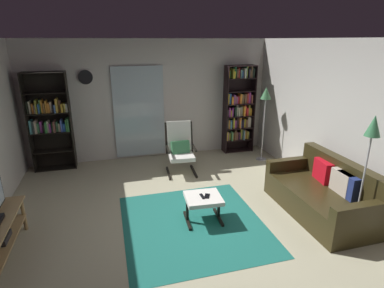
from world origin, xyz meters
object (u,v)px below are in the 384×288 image
Objects in this scene: leather_sofa at (324,195)px; floor_lamp_by_sofa at (371,140)px; bookshelf_near_tv at (50,120)px; bookshelf_near_sofa at (238,109)px; cell_phone at (207,196)px; tv_remote at (202,196)px; wall_clock at (85,77)px; lounge_armchair at (180,147)px; floor_lamp_by_shelf at (266,100)px; ottoman at (203,201)px.

leather_sofa is 1.04× the size of floor_lamp_by_sofa.
bookshelf_near_sofa reaches higher than bookshelf_near_tv.
cell_phone is (-1.81, 0.26, 0.10)m from leather_sofa.
leather_sofa is 12.65× the size of cell_phone.
tv_remote is 0.50× the size of wall_clock.
floor_lamp_by_sofa reaches higher than cell_phone.
lounge_armchair is 0.63× the size of floor_lamp_by_shelf.
lounge_armchair is (-1.61, -0.86, -0.50)m from bookshelf_near_sofa.
floor_lamp_by_sofa reaches higher than tv_remote.
lounge_armchair is 3.41m from floor_lamp_by_sofa.
bookshelf_near_sofa is at bearing 92.89° from leather_sofa.
leather_sofa is 12.30× the size of tv_remote.
leather_sofa is at bearing -9.84° from tv_remote.
bookshelf_near_tv is 0.98× the size of bookshelf_near_sofa.
bookshelf_near_sofa is 3.27m from cell_phone.
lounge_armchair is 7.10× the size of tv_remote.
ottoman is at bearing 19.74° from tv_remote.
bookshelf_near_sofa is at bearing -2.53° from wall_clock.
bookshelf_near_tv is at bearing 131.13° from ottoman.
bookshelf_near_tv reaches higher than cell_phone.
cell_phone is (2.44, -2.75, -0.64)m from bookshelf_near_tv.
bookshelf_near_sofa is at bearing 112.83° from floor_lamp_by_shelf.
floor_lamp_by_shelf reaches higher than lounge_armchair.
floor_lamp_by_shelf is at bearing 4.55° from lounge_armchair.
bookshelf_near_tv is at bearing 160.81° from lounge_armchair.
wall_clock is (-3.34, 0.15, 0.82)m from bookshelf_near_sofa.
tv_remote reaches higher than ottoman.
tv_remote is 0.09× the size of floor_lamp_by_shelf.
floor_lamp_by_sofa is (1.94, -0.88, 0.97)m from tv_remote.
cell_phone is 3.64m from wall_clock.
wall_clock is (-3.54, 3.76, 0.48)m from floor_lamp_by_sofa.
bookshelf_near_tv is at bearing 157.00° from cell_phone.
ottoman is at bearing -92.93° from lounge_armchair.
ottoman is at bearing -166.86° from cell_phone.
tv_remote is at bearing -134.96° from floor_lamp_by_shelf.
cell_phone is 0.08× the size of floor_lamp_by_sofa.
ottoman is (-1.86, 0.28, 0.02)m from leather_sofa.
floor_lamp_by_shelf is at bearing 86.33° from leather_sofa.
lounge_armchair is 1.89m from cell_phone.
bookshelf_near_tv reaches higher than ottoman.
leather_sofa is 1.73× the size of lounge_armchair.
ottoman is at bearing -48.87° from bookshelf_near_tv.
wall_clock is (-1.63, 2.88, 1.52)m from ottoman.
bookshelf_near_tv is at bearing 170.79° from floor_lamp_by_shelf.
wall_clock is (-1.68, 2.89, 1.45)m from cell_phone.
leather_sofa is 1.23m from floor_lamp_by_sofa.
bookshelf_near_sofa is at bearing -0.02° from bookshelf_near_tv.
wall_clock reaches higher than floor_lamp_by_shelf.
tv_remote is at bearing -122.22° from bookshelf_near_sofa.
lounge_armchair is at bearing -30.39° from wall_clock.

